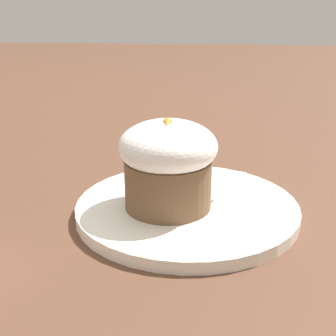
{
  "coord_description": "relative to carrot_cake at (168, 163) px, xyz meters",
  "views": [
    {
      "loc": [
        0.49,
        0.01,
        0.24
      ],
      "look_at": [
        0.01,
        -0.02,
        0.06
      ],
      "focal_mm": 50.0,
      "sensor_mm": 36.0,
      "label": 1
    }
  ],
  "objects": [
    {
      "name": "spoon",
      "position": [
        -0.04,
        0.05,
        -0.05
      ],
      "size": [
        0.11,
        0.08,
        0.01
      ],
      "color": "silver",
      "rests_on": "dessert_plate"
    },
    {
      "name": "ground_plane",
      "position": [
        -0.01,
        0.02,
        -0.07
      ],
      "size": [
        4.0,
        4.0,
        0.0
      ],
      "primitive_type": "plane",
      "color": "#513323"
    },
    {
      "name": "paper_napkin",
      "position": [
        -0.25,
        -0.02,
        -0.07
      ],
      "size": [
        0.15,
        0.13,
        0.0
      ],
      "color": "white",
      "rests_on": "ground_plane"
    },
    {
      "name": "dessert_plate",
      "position": [
        -0.01,
        0.02,
        -0.06
      ],
      "size": [
        0.26,
        0.26,
        0.01
      ],
      "color": "white",
      "rests_on": "ground_plane"
    },
    {
      "name": "carrot_cake",
      "position": [
        0.0,
        0.0,
        0.0
      ],
      "size": [
        0.11,
        0.11,
        0.1
      ],
      "color": "brown",
      "rests_on": "dessert_plate"
    }
  ]
}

